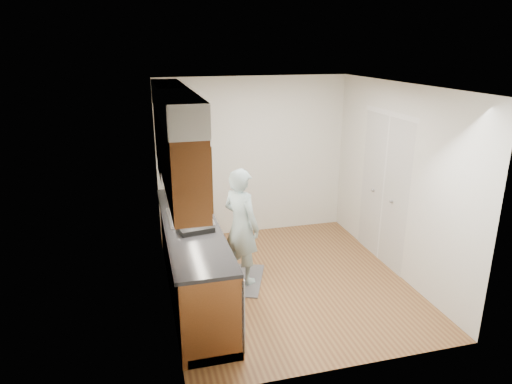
{
  "coord_description": "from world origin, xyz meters",
  "views": [
    {
      "loc": [
        -1.75,
        -5.04,
        2.95
      ],
      "look_at": [
        -0.35,
        0.25,
        1.17
      ],
      "focal_mm": 32.0,
      "sensor_mm": 36.0,
      "label": 1
    }
  ],
  "objects_px": {
    "soap_bottle_c": "(193,194)",
    "person": "(241,219)",
    "soap_bottle_b": "(185,194)",
    "soap_bottle_a": "(186,197)",
    "dish_rack": "(195,228)"
  },
  "relations": [
    {
      "from": "person",
      "to": "soap_bottle_b",
      "type": "distance_m",
      "value": 0.9
    },
    {
      "from": "soap_bottle_c",
      "to": "person",
      "type": "bearing_deg",
      "value": -51.76
    },
    {
      "from": "soap_bottle_a",
      "to": "soap_bottle_c",
      "type": "distance_m",
      "value": 0.22
    },
    {
      "from": "person",
      "to": "dish_rack",
      "type": "bearing_deg",
      "value": 89.08
    },
    {
      "from": "person",
      "to": "soap_bottle_b",
      "type": "relative_size",
      "value": 9.02
    },
    {
      "from": "soap_bottle_a",
      "to": "soap_bottle_b",
      "type": "bearing_deg",
      "value": 86.04
    },
    {
      "from": "person",
      "to": "soap_bottle_a",
      "type": "distance_m",
      "value": 0.81
    },
    {
      "from": "soap_bottle_a",
      "to": "soap_bottle_c",
      "type": "bearing_deg",
      "value": 55.91
    },
    {
      "from": "soap_bottle_b",
      "to": "soap_bottle_c",
      "type": "distance_m",
      "value": 0.11
    },
    {
      "from": "soap_bottle_b",
      "to": "person",
      "type": "bearing_deg",
      "value": -45.76
    },
    {
      "from": "soap_bottle_c",
      "to": "dish_rack",
      "type": "height_order",
      "value": "soap_bottle_c"
    },
    {
      "from": "soap_bottle_a",
      "to": "dish_rack",
      "type": "relative_size",
      "value": 0.64
    },
    {
      "from": "soap_bottle_b",
      "to": "soap_bottle_c",
      "type": "xyz_separation_m",
      "value": [
        0.11,
        0.01,
        -0.01
      ]
    },
    {
      "from": "soap_bottle_a",
      "to": "dish_rack",
      "type": "bearing_deg",
      "value": -89.7
    },
    {
      "from": "person",
      "to": "soap_bottle_a",
      "type": "relative_size",
      "value": 7.09
    }
  ]
}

